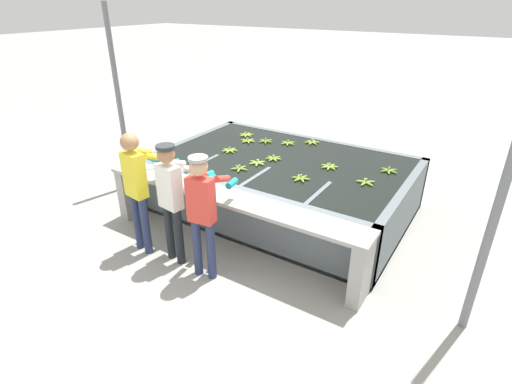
{
  "coord_description": "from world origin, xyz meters",
  "views": [
    {
      "loc": [
        2.9,
        -3.55,
        3.25
      ],
      "look_at": [
        0.0,
        0.98,
        0.62
      ],
      "focal_mm": 28.0,
      "sensor_mm": 36.0,
      "label": 1
    }
  ],
  "objects_px": {
    "banana_bunch_floating_0": "(266,141)",
    "knife_0": "(145,170)",
    "banana_bunch_floating_2": "(366,182)",
    "banana_bunch_floating_9": "(329,167)",
    "banana_bunch_floating_6": "(273,158)",
    "banana_bunch_floating_8": "(301,178)",
    "banana_bunch_floating_10": "(230,150)",
    "worker_0": "(138,182)",
    "banana_bunch_floating_4": "(312,142)",
    "banana_bunch_floating_7": "(248,141)",
    "banana_bunch_floating_11": "(389,170)",
    "support_post_left": "(119,103)",
    "worker_1": "(172,193)",
    "banana_bunch_floating_3": "(240,168)",
    "support_post_right": "(501,195)",
    "worker_2": "(203,206)",
    "banana_bunch_floating_5": "(246,135)",
    "banana_bunch_floating_12": "(288,143)",
    "banana_bunch_floating_1": "(257,163)"
  },
  "relations": [
    {
      "from": "banana_bunch_floating_9",
      "to": "support_post_left",
      "type": "height_order",
      "value": "support_post_left"
    },
    {
      "from": "knife_0",
      "to": "support_post_left",
      "type": "height_order",
      "value": "support_post_left"
    },
    {
      "from": "worker_0",
      "to": "banana_bunch_floating_9",
      "type": "bearing_deg",
      "value": 51.12
    },
    {
      "from": "banana_bunch_floating_4",
      "to": "banana_bunch_floating_10",
      "type": "bearing_deg",
      "value": -131.44
    },
    {
      "from": "banana_bunch_floating_7",
      "to": "banana_bunch_floating_10",
      "type": "xyz_separation_m",
      "value": [
        0.02,
        -0.58,
        -0.0
      ]
    },
    {
      "from": "worker_1",
      "to": "banana_bunch_floating_4",
      "type": "bearing_deg",
      "value": 80.44
    },
    {
      "from": "worker_1",
      "to": "banana_bunch_floating_0",
      "type": "xyz_separation_m",
      "value": [
        -0.23,
        2.66,
        -0.11
      ]
    },
    {
      "from": "worker_2",
      "to": "banana_bunch_floating_12",
      "type": "distance_m",
      "value": 2.85
    },
    {
      "from": "knife_0",
      "to": "worker_0",
      "type": "bearing_deg",
      "value": -48.32
    },
    {
      "from": "worker_2",
      "to": "banana_bunch_floating_10",
      "type": "bearing_deg",
      "value": 117.79
    },
    {
      "from": "banana_bunch_floating_4",
      "to": "banana_bunch_floating_7",
      "type": "relative_size",
      "value": 1.0
    },
    {
      "from": "banana_bunch_floating_8",
      "to": "banana_bunch_floating_5",
      "type": "bearing_deg",
      "value": 145.04
    },
    {
      "from": "banana_bunch_floating_8",
      "to": "support_post_right",
      "type": "distance_m",
      "value": 2.63
    },
    {
      "from": "banana_bunch_floating_7",
      "to": "worker_2",
      "type": "bearing_deg",
      "value": -67.59
    },
    {
      "from": "banana_bunch_floating_12",
      "to": "banana_bunch_floating_9",
      "type": "bearing_deg",
      "value": -30.46
    },
    {
      "from": "support_post_left",
      "to": "banana_bunch_floating_1",
      "type": "bearing_deg",
      "value": 8.98
    },
    {
      "from": "banana_bunch_floating_2",
      "to": "banana_bunch_floating_12",
      "type": "relative_size",
      "value": 0.97
    },
    {
      "from": "banana_bunch_floating_7",
      "to": "knife_0",
      "type": "relative_size",
      "value": 0.83
    },
    {
      "from": "banana_bunch_floating_4",
      "to": "banana_bunch_floating_8",
      "type": "height_order",
      "value": "same"
    },
    {
      "from": "worker_2",
      "to": "banana_bunch_floating_8",
      "type": "distance_m",
      "value": 1.65
    },
    {
      "from": "banana_bunch_floating_1",
      "to": "banana_bunch_floating_5",
      "type": "bearing_deg",
      "value": 130.98
    },
    {
      "from": "banana_bunch_floating_8",
      "to": "banana_bunch_floating_2",
      "type": "bearing_deg",
      "value": 24.11
    },
    {
      "from": "banana_bunch_floating_9",
      "to": "support_post_right",
      "type": "distance_m",
      "value": 2.74
    },
    {
      "from": "banana_bunch_floating_7",
      "to": "banana_bunch_floating_2",
      "type": "bearing_deg",
      "value": -14.06
    },
    {
      "from": "worker_0",
      "to": "banana_bunch_floating_5",
      "type": "relative_size",
      "value": 6.17
    },
    {
      "from": "banana_bunch_floating_1",
      "to": "support_post_left",
      "type": "xyz_separation_m",
      "value": [
        -2.59,
        -0.41,
        0.7
      ]
    },
    {
      "from": "banana_bunch_floating_6",
      "to": "banana_bunch_floating_8",
      "type": "distance_m",
      "value": 0.87
    },
    {
      "from": "banana_bunch_floating_9",
      "to": "banana_bunch_floating_10",
      "type": "height_order",
      "value": "same"
    },
    {
      "from": "banana_bunch_floating_8",
      "to": "knife_0",
      "type": "xyz_separation_m",
      "value": [
        -2.14,
        -0.99,
        -0.01
      ]
    },
    {
      "from": "banana_bunch_floating_2",
      "to": "worker_0",
      "type": "bearing_deg",
      "value": -141.43
    },
    {
      "from": "knife_0",
      "to": "support_post_right",
      "type": "relative_size",
      "value": 0.11
    },
    {
      "from": "banana_bunch_floating_3",
      "to": "banana_bunch_floating_0",
      "type": "bearing_deg",
      "value": 104.38
    },
    {
      "from": "banana_bunch_floating_0",
      "to": "banana_bunch_floating_5",
      "type": "distance_m",
      "value": 0.51
    },
    {
      "from": "banana_bunch_floating_0",
      "to": "knife_0",
      "type": "xyz_separation_m",
      "value": [
        -0.85,
        -2.14,
        -0.01
      ]
    },
    {
      "from": "banana_bunch_floating_0",
      "to": "banana_bunch_floating_3",
      "type": "relative_size",
      "value": 1.02
    },
    {
      "from": "banana_bunch_floating_4",
      "to": "banana_bunch_floating_11",
      "type": "distance_m",
      "value": 1.64
    },
    {
      "from": "worker_0",
      "to": "banana_bunch_floating_5",
      "type": "height_order",
      "value": "worker_0"
    },
    {
      "from": "worker_2",
      "to": "banana_bunch_floating_2",
      "type": "xyz_separation_m",
      "value": [
        1.36,
        1.94,
        -0.09
      ]
    },
    {
      "from": "worker_1",
      "to": "banana_bunch_floating_6",
      "type": "bearing_deg",
      "value": 80.51
    },
    {
      "from": "banana_bunch_floating_0",
      "to": "banana_bunch_floating_8",
      "type": "xyz_separation_m",
      "value": [
        1.29,
        -1.14,
        0.0
      ]
    },
    {
      "from": "banana_bunch_floating_3",
      "to": "support_post_left",
      "type": "relative_size",
      "value": 0.09
    },
    {
      "from": "banana_bunch_floating_12",
      "to": "support_post_left",
      "type": "height_order",
      "value": "support_post_left"
    },
    {
      "from": "banana_bunch_floating_3",
      "to": "support_post_right",
      "type": "distance_m",
      "value": 3.5
    },
    {
      "from": "worker_2",
      "to": "banana_bunch_floating_10",
      "type": "xyz_separation_m",
      "value": [
        -1.03,
        1.96,
        -0.09
      ]
    },
    {
      "from": "banana_bunch_floating_11",
      "to": "support_post_left",
      "type": "height_order",
      "value": "support_post_left"
    },
    {
      "from": "banana_bunch_floating_6",
      "to": "support_post_left",
      "type": "bearing_deg",
      "value": -165.32
    },
    {
      "from": "banana_bunch_floating_5",
      "to": "support_post_right",
      "type": "relative_size",
      "value": 0.09
    },
    {
      "from": "banana_bunch_floating_2",
      "to": "banana_bunch_floating_9",
      "type": "bearing_deg",
      "value": 158.67
    },
    {
      "from": "banana_bunch_floating_9",
      "to": "banana_bunch_floating_3",
      "type": "bearing_deg",
      "value": -144.2
    },
    {
      "from": "banana_bunch_floating_9",
      "to": "knife_0",
      "type": "xyz_separation_m",
      "value": [
        -2.31,
        -1.63,
        -0.01
      ]
    }
  ]
}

